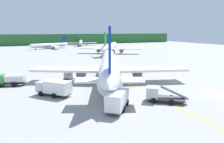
{
  "coord_description": "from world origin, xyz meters",
  "views": [
    {
      "loc": [
        -31.51,
        -24.73,
        11.26
      ],
      "look_at": [
        -15.37,
        11.34,
        3.34
      ],
      "focal_mm": 32.57,
      "sensor_mm": 36.0,
      "label": 1
    }
  ],
  "objects_px": {
    "service_truck_pushback": "(117,99)",
    "airliner_far_taxiway": "(50,45)",
    "airliner_mid_apron": "(110,47)",
    "airliner_foreground": "(109,66)",
    "service_truck_catering": "(159,95)",
    "service_truck_fuel": "(9,79)",
    "crew_marshaller": "(111,83)",
    "cargo_container_near": "(68,75)",
    "service_truck_baggage": "(54,87)",
    "airliner_distant": "(81,42)",
    "crew_loader_left": "(142,79)"
  },
  "relations": [
    {
      "from": "airliner_distant",
      "to": "service_truck_fuel",
      "type": "height_order",
      "value": "airliner_distant"
    },
    {
      "from": "crew_marshaller",
      "to": "service_truck_pushback",
      "type": "bearing_deg",
      "value": -109.44
    },
    {
      "from": "service_truck_baggage",
      "to": "cargo_container_near",
      "type": "xyz_separation_m",
      "value": [
        4.9,
        11.31,
        -0.57
      ]
    },
    {
      "from": "service_truck_baggage",
      "to": "crew_loader_left",
      "type": "bearing_deg",
      "value": 2.27
    },
    {
      "from": "airliner_far_taxiway",
      "to": "airliner_mid_apron",
      "type": "bearing_deg",
      "value": -59.03
    },
    {
      "from": "airliner_mid_apron",
      "to": "crew_marshaller",
      "type": "relative_size",
      "value": 20.8
    },
    {
      "from": "service_truck_pushback",
      "to": "cargo_container_near",
      "type": "xyz_separation_m",
      "value": [
        -2.55,
        21.62,
        -0.62
      ]
    },
    {
      "from": "airliner_foreground",
      "to": "service_truck_pushback",
      "type": "xyz_separation_m",
      "value": [
        -6.03,
        -17.02,
        -1.8
      ]
    },
    {
      "from": "service_truck_catering",
      "to": "crew_loader_left",
      "type": "height_order",
      "value": "service_truck_catering"
    },
    {
      "from": "airliner_far_taxiway",
      "to": "crew_loader_left",
      "type": "xyz_separation_m",
      "value": [
        6.48,
        -99.12,
        -1.29
      ]
    },
    {
      "from": "service_truck_pushback",
      "to": "crew_loader_left",
      "type": "distance_m",
      "value": 15.75
    },
    {
      "from": "service_truck_catering",
      "to": "cargo_container_near",
      "type": "height_order",
      "value": "service_truck_catering"
    },
    {
      "from": "airliner_distant",
      "to": "service_truck_baggage",
      "type": "height_order",
      "value": "airliner_distant"
    },
    {
      "from": "service_truck_pushback",
      "to": "crew_loader_left",
      "type": "xyz_separation_m",
      "value": [
        11.21,
        11.05,
        -0.64
      ]
    },
    {
      "from": "cargo_container_near",
      "to": "crew_loader_left",
      "type": "xyz_separation_m",
      "value": [
        13.76,
        -10.58,
        -0.02
      ]
    },
    {
      "from": "airliner_foreground",
      "to": "cargo_container_near",
      "type": "distance_m",
      "value": 10.03
    },
    {
      "from": "service_truck_catering",
      "to": "crew_marshaller",
      "type": "distance_m",
      "value": 11.44
    },
    {
      "from": "airliner_mid_apron",
      "to": "crew_loader_left",
      "type": "distance_m",
      "value": 61.15
    },
    {
      "from": "service_truck_fuel",
      "to": "service_truck_baggage",
      "type": "bearing_deg",
      "value": -54.64
    },
    {
      "from": "airliner_distant",
      "to": "crew_marshaller",
      "type": "bearing_deg",
      "value": -102.63
    },
    {
      "from": "service_truck_catering",
      "to": "service_truck_pushback",
      "type": "bearing_deg",
      "value": -177.79
    },
    {
      "from": "service_truck_fuel",
      "to": "crew_marshaller",
      "type": "bearing_deg",
      "value": -27.17
    },
    {
      "from": "service_truck_catering",
      "to": "crew_marshaller",
      "type": "height_order",
      "value": "service_truck_catering"
    },
    {
      "from": "airliner_mid_apron",
      "to": "airliner_far_taxiway",
      "type": "bearing_deg",
      "value": 120.97
    },
    {
      "from": "airliner_foreground",
      "to": "service_truck_catering",
      "type": "distance_m",
      "value": 16.94
    },
    {
      "from": "airliner_foreground",
      "to": "crew_marshaller",
      "type": "distance_m",
      "value": 6.69
    },
    {
      "from": "airliner_far_taxiway",
      "to": "service_truck_pushback",
      "type": "distance_m",
      "value": 110.28
    },
    {
      "from": "airliner_mid_apron",
      "to": "airliner_distant",
      "type": "relative_size",
      "value": 1.12
    },
    {
      "from": "airliner_mid_apron",
      "to": "airliner_foreground",
      "type": "bearing_deg",
      "value": -113.79
    },
    {
      "from": "airliner_far_taxiway",
      "to": "crew_loader_left",
      "type": "height_order",
      "value": "airliner_far_taxiway"
    },
    {
      "from": "service_truck_baggage",
      "to": "service_truck_pushback",
      "type": "height_order",
      "value": "service_truck_pushback"
    },
    {
      "from": "service_truck_catering",
      "to": "crew_marshaller",
      "type": "xyz_separation_m",
      "value": [
        -3.61,
        10.86,
        -0.22
      ]
    },
    {
      "from": "airliner_mid_apron",
      "to": "crew_loader_left",
      "type": "bearing_deg",
      "value": -107.07
    },
    {
      "from": "airliner_foreground",
      "to": "cargo_container_near",
      "type": "bearing_deg",
      "value": 151.76
    },
    {
      "from": "airliner_far_taxiway",
      "to": "service_truck_catering",
      "type": "relative_size",
      "value": 4.4
    },
    {
      "from": "service_truck_pushback",
      "to": "crew_loader_left",
      "type": "relative_size",
      "value": 3.88
    },
    {
      "from": "service_truck_fuel",
      "to": "service_truck_pushback",
      "type": "relative_size",
      "value": 0.98
    },
    {
      "from": "airliner_distant",
      "to": "airliner_foreground",
      "type": "bearing_deg",
      "value": -102.26
    },
    {
      "from": "service_truck_catering",
      "to": "crew_loader_left",
      "type": "bearing_deg",
      "value": 71.21
    },
    {
      "from": "airliner_foreground",
      "to": "airliner_mid_apron",
      "type": "bearing_deg",
      "value": 66.21
    },
    {
      "from": "airliner_distant",
      "to": "crew_marshaller",
      "type": "height_order",
      "value": "airliner_distant"
    },
    {
      "from": "service_truck_pushback",
      "to": "airliner_far_taxiway",
      "type": "bearing_deg",
      "value": 87.54
    },
    {
      "from": "airliner_far_taxiway",
      "to": "airliner_foreground",
      "type": "bearing_deg",
      "value": -89.2
    },
    {
      "from": "airliner_foreground",
      "to": "crew_marshaller",
      "type": "relative_size",
      "value": 24.34
    },
    {
      "from": "airliner_far_taxiway",
      "to": "airliner_distant",
      "type": "bearing_deg",
      "value": 39.37
    },
    {
      "from": "airliner_foreground",
      "to": "airliner_far_taxiway",
      "type": "distance_m",
      "value": 93.17
    },
    {
      "from": "service_truck_pushback",
      "to": "cargo_container_near",
      "type": "height_order",
      "value": "service_truck_pushback"
    },
    {
      "from": "airliner_mid_apron",
      "to": "crew_marshaller",
      "type": "bearing_deg",
      "value": -113.38
    },
    {
      "from": "airliner_distant",
      "to": "crew_marshaller",
      "type": "relative_size",
      "value": 18.63
    },
    {
      "from": "cargo_container_near",
      "to": "crew_marshaller",
      "type": "relative_size",
      "value": 1.43
    }
  ]
}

